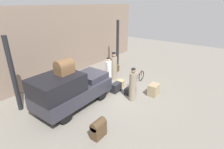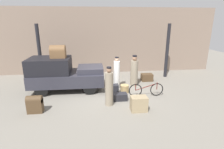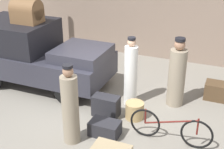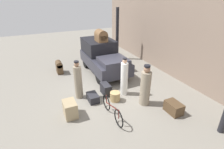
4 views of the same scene
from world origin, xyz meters
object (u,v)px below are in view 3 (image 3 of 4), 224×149
(porter_standing_middle, at_px, (131,74))
(trunk_on_truck_roof, at_px, (27,12))
(porter_lifting_near_truck, at_px, (177,75))
(trunk_umber_medium, at_px, (218,91))
(porter_with_bicycle, at_px, (70,108))
(truck, at_px, (36,52))
(trunk_large_brown, at_px, (105,128))
(wicker_basket, at_px, (135,110))
(suitcase_small_leather, at_px, (106,106))
(bicycle, at_px, (170,128))

(porter_standing_middle, distance_m, trunk_on_truck_roof, 3.26)
(porter_lifting_near_truck, xyz_separation_m, trunk_umber_medium, (0.99, 0.69, -0.58))
(porter_with_bicycle, relative_size, porter_lifting_near_truck, 0.99)
(trunk_umber_medium, relative_size, trunk_on_truck_roof, 0.92)
(truck, distance_m, trunk_large_brown, 3.32)
(porter_standing_middle, bearing_deg, porter_with_bicycle, -106.97)
(wicker_basket, bearing_deg, trunk_large_brown, -112.84)
(trunk_umber_medium, bearing_deg, wicker_basket, -135.12)
(porter_lifting_near_truck, distance_m, porter_standing_middle, 1.13)
(truck, distance_m, trunk_umber_medium, 5.04)
(wicker_basket, relative_size, suitcase_small_leather, 0.69)
(porter_standing_middle, distance_m, trunk_umber_medium, 2.40)
(truck, relative_size, wicker_basket, 8.71)
(porter_standing_middle, xyz_separation_m, trunk_on_truck_roof, (-3.01, 0.11, 1.25))
(bicycle, relative_size, suitcase_small_leather, 2.75)
(trunk_large_brown, height_order, trunk_on_truck_roof, trunk_on_truck_roof)
(wicker_basket, height_order, porter_with_bicycle, porter_with_bicycle)
(wicker_basket, distance_m, suitcase_small_leather, 0.69)
(truck, distance_m, porter_lifting_near_truck, 3.92)
(porter_standing_middle, height_order, suitcase_small_leather, porter_standing_middle)
(trunk_umber_medium, xyz_separation_m, trunk_on_truck_roof, (-5.06, -0.99, 1.84))
(wicker_basket, height_order, trunk_large_brown, wicker_basket)
(wicker_basket, height_order, porter_standing_middle, porter_standing_middle)
(trunk_umber_medium, distance_m, suitcase_small_leather, 3.03)
(suitcase_small_leather, distance_m, trunk_large_brown, 0.79)
(trunk_large_brown, bearing_deg, suitcase_small_leather, 111.80)
(trunk_umber_medium, bearing_deg, porter_standing_middle, -151.87)
(truck, relative_size, bicycle, 2.19)
(porter_lifting_near_truck, xyz_separation_m, trunk_on_truck_roof, (-4.07, -0.29, 1.27))
(suitcase_small_leather, bearing_deg, trunk_large_brown, -68.20)
(wicker_basket, distance_m, porter_standing_middle, 0.93)
(porter_with_bicycle, bearing_deg, suitcase_small_leather, 77.48)
(porter_lifting_near_truck, height_order, trunk_large_brown, porter_lifting_near_truck)
(porter_standing_middle, bearing_deg, truck, 177.76)
(truck, bearing_deg, porter_lifting_near_truck, 4.29)
(bicycle, distance_m, trunk_umber_medium, 2.42)
(suitcase_small_leather, bearing_deg, trunk_on_truck_roof, 161.78)
(truck, relative_size, porter_standing_middle, 2.14)
(wicker_basket, bearing_deg, bicycle, -31.24)
(wicker_basket, height_order, trunk_on_truck_roof, trunk_on_truck_roof)
(truck, xyz_separation_m, porter_lifting_near_truck, (3.90, 0.29, -0.14))
(porter_standing_middle, xyz_separation_m, trunk_umber_medium, (2.05, 1.10, -0.60))
(bicycle, distance_m, porter_standing_middle, 1.84)
(porter_lifting_near_truck, bearing_deg, wicker_basket, -125.54)
(truck, distance_m, wicker_basket, 3.34)
(porter_standing_middle, relative_size, trunk_on_truck_roof, 2.37)
(wicker_basket, xyz_separation_m, porter_standing_middle, (-0.33, 0.61, 0.62))
(truck, relative_size, porter_with_bicycle, 2.18)
(porter_with_bicycle, height_order, trunk_large_brown, porter_with_bicycle)
(wicker_basket, bearing_deg, truck, 167.13)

